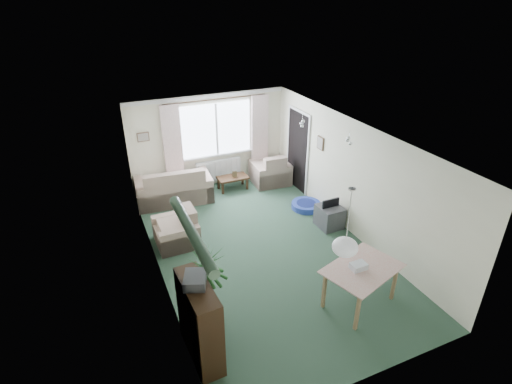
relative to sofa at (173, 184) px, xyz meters
name	(u,v)px	position (x,y,z in m)	size (l,w,h in m)	color
ground	(262,249)	(1.10, -2.75, -0.45)	(6.50, 6.50, 0.00)	#294534
window	(216,129)	(1.30, 0.48, 1.05)	(1.80, 0.03, 1.30)	white
curtain_rod	(216,99)	(1.30, 0.40, 1.82)	(2.60, 0.03, 0.03)	black
curtain_left	(173,146)	(0.15, 0.38, 0.82)	(0.45, 0.08, 2.00)	beige
curtain_right	(260,133)	(2.45, 0.38, 0.82)	(0.45, 0.08, 2.00)	beige
radiator	(219,170)	(1.30, 0.44, -0.05)	(1.20, 0.10, 0.55)	white
doorway	(298,151)	(3.08, -0.55, 0.55)	(0.03, 0.95, 2.00)	black
pendant_lamp	(345,247)	(1.30, -5.05, 1.03)	(0.36, 0.36, 0.36)	white
tinsel_garland	(191,232)	(-0.82, -5.05, 1.83)	(1.60, 1.60, 0.12)	#196626
bauble_cluster_a	(302,122)	(2.40, -1.85, 1.77)	(0.20, 0.20, 0.20)	silver
bauble_cluster_b	(349,138)	(2.70, -3.05, 1.77)	(0.20, 0.20, 0.20)	silver
wall_picture_back	(143,137)	(-0.50, 0.48, 1.10)	(0.28, 0.03, 0.22)	brown
wall_picture_right	(320,143)	(3.08, -1.55, 1.10)	(0.03, 0.24, 0.30)	brown
sofa	(173,184)	(0.00, 0.00, 0.00)	(1.78, 0.94, 0.89)	beige
armchair_corner	(270,168)	(2.58, -0.02, -0.03)	(0.93, 0.88, 0.83)	beige
armchair_left	(176,227)	(-0.40, -1.85, -0.07)	(0.85, 0.80, 0.76)	tan
coffee_table	(233,183)	(1.52, 0.00, -0.27)	(0.77, 0.43, 0.35)	black
photo_frame	(235,174)	(1.57, -0.03, -0.02)	(0.12, 0.02, 0.16)	brown
bookshelf	(200,321)	(-0.74, -4.72, 0.17)	(0.34, 1.01, 1.23)	black
hifi_box	(195,280)	(-0.74, -4.68, 0.86)	(0.28, 0.35, 0.14)	#3F4044
houseplant	(208,291)	(-0.49, -4.32, 0.29)	(0.63, 0.63, 1.47)	#1C521E
dining_table	(360,286)	(1.93, -4.76, -0.10)	(1.11, 0.74, 0.70)	tan
gift_box	(358,267)	(1.85, -4.75, 0.31)	(0.25, 0.18, 0.12)	white
tv_cube	(329,217)	(2.80, -2.54, -0.20)	(0.48, 0.53, 0.48)	#404146
pet_bed	(306,205)	(2.75, -1.65, -0.38)	(0.69, 0.69, 0.14)	navy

